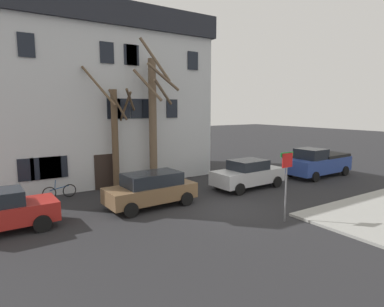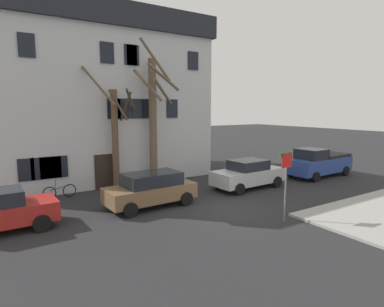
% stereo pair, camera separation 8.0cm
% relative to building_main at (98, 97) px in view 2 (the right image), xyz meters
% --- Properties ---
extents(ground_plane, '(120.00, 120.00, 0.00)m').
position_rel_building_main_xyz_m(ground_plane, '(2.82, -11.28, -5.59)').
color(ground_plane, '#262628').
extents(building_main, '(14.16, 8.98, 11.06)m').
position_rel_building_main_xyz_m(building_main, '(0.00, 0.00, 0.00)').
color(building_main, silver).
rests_on(building_main, ground_plane).
extents(tree_bare_near, '(3.09, 2.62, 7.16)m').
position_rel_building_main_xyz_m(tree_bare_near, '(-0.49, -4.79, -2.19)').
color(tree_bare_near, brown).
rests_on(tree_bare_near, ground_plane).
extents(tree_bare_mid, '(2.66, 1.65, 8.83)m').
position_rel_building_main_xyz_m(tree_bare_mid, '(1.92, -4.98, -1.32)').
color(tree_bare_mid, brown).
rests_on(tree_bare_mid, ground_plane).
extents(car_brown_wagon, '(4.52, 2.25, 1.69)m').
position_rel_building_main_xyz_m(car_brown_wagon, '(-0.20, -8.94, -4.71)').
color(car_brown_wagon, brown).
rests_on(car_brown_wagon, ground_plane).
extents(car_silver_sedan, '(4.71, 2.24, 1.73)m').
position_rel_building_main_xyz_m(car_silver_sedan, '(6.37, -8.76, -4.73)').
color(car_silver_sedan, '#B7BABF').
rests_on(car_silver_sedan, ground_plane).
extents(pickup_truck_blue, '(5.32, 2.35, 2.04)m').
position_rel_building_main_xyz_m(pickup_truck_blue, '(12.91, -8.94, -4.60)').
color(pickup_truck_blue, '#2D4799').
rests_on(pickup_truck_blue, ground_plane).
extents(street_sign_pole, '(0.76, 0.07, 3.00)m').
position_rel_building_main_xyz_m(street_sign_pole, '(3.68, -14.00, -3.50)').
color(street_sign_pole, slate).
rests_on(street_sign_pole, ground_plane).
extents(bicycle_leaning, '(1.75, 0.15, 1.03)m').
position_rel_building_main_xyz_m(bicycle_leaning, '(-3.75, -5.00, -5.22)').
color(bicycle_leaning, black).
rests_on(bicycle_leaning, ground_plane).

